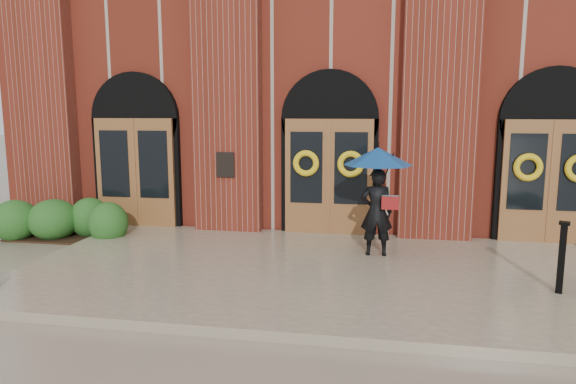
# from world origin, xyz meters

# --- Properties ---
(ground) EXTENTS (90.00, 90.00, 0.00)m
(ground) POSITION_xyz_m (0.00, 0.00, 0.00)
(ground) COLOR gray
(ground) RESTS_ON ground
(landing) EXTENTS (10.00, 5.30, 0.15)m
(landing) POSITION_xyz_m (0.00, 0.15, 0.07)
(landing) COLOR tan
(landing) RESTS_ON ground
(church_building) EXTENTS (16.20, 12.53, 7.00)m
(church_building) POSITION_xyz_m (0.00, 8.78, 3.50)
(church_building) COLOR maroon
(church_building) RESTS_ON ground
(man_with_umbrella) EXTENTS (1.34, 1.34, 2.02)m
(man_with_umbrella) POSITION_xyz_m (1.05, 1.14, 1.56)
(man_with_umbrella) COLOR black
(man_with_umbrella) RESTS_ON landing
(metal_post) EXTENTS (0.19, 0.19, 1.08)m
(metal_post) POSITION_xyz_m (3.75, -0.44, 0.72)
(metal_post) COLOR black
(metal_post) RESTS_ON landing
(hedge_wall_left) EXTENTS (3.28, 1.31, 0.84)m
(hedge_wall_left) POSITION_xyz_m (-5.20, 2.03, 0.42)
(hedge_wall_left) COLOR #23541C
(hedge_wall_left) RESTS_ON ground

